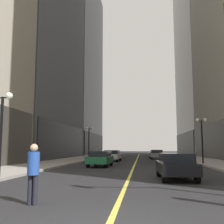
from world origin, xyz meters
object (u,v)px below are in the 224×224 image
(car_silver, at_px, (112,155))
(street_lamp_right_mid, at_px, (202,130))
(street_lamp_left_near, at_px, (2,115))
(car_green, at_px, (100,158))
(street_lamp_left_far, at_px, (89,136))
(car_black, at_px, (176,165))
(car_grey, at_px, (156,154))
(pedestrian_in_blue_hoodie, at_px, (33,169))

(car_silver, bearing_deg, street_lamp_right_mid, -33.59)
(street_lamp_left_near, distance_m, street_lamp_right_mid, 18.75)
(car_green, xyz_separation_m, street_lamp_left_far, (-3.55, 13.14, 2.54))
(street_lamp_right_mid, bearing_deg, street_lamp_left_near, -133.05)
(car_black, bearing_deg, street_lamp_left_near, -172.35)
(car_black, relative_size, street_lamp_left_near, 0.95)
(car_black, relative_size, street_lamp_right_mid, 0.95)
(car_black, bearing_deg, car_silver, 105.72)
(car_green, relative_size, car_grey, 0.98)
(pedestrian_in_blue_hoodie, bearing_deg, car_silver, 91.07)
(car_black, relative_size, pedestrian_in_blue_hoodie, 2.47)
(car_black, distance_m, street_lamp_right_mid, 13.39)
(car_grey, bearing_deg, car_silver, -126.93)
(street_lamp_left_far, bearing_deg, car_black, -68.56)
(car_grey, xyz_separation_m, pedestrian_in_blue_hoodie, (-5.12, -32.94, 0.27))
(street_lamp_left_near, bearing_deg, pedestrian_in_blue_hoodie, -54.45)
(car_green, relative_size, street_lamp_left_far, 0.97)
(car_green, height_order, car_silver, same)
(car_green, distance_m, street_lamp_right_mid, 10.12)
(street_lamp_left_far, bearing_deg, car_grey, 22.00)
(car_black, bearing_deg, car_green, 119.51)
(car_green, height_order, street_lamp_right_mid, street_lamp_right_mid)
(car_grey, bearing_deg, pedestrian_in_blue_hoodie, -98.84)
(pedestrian_in_blue_hoodie, distance_m, street_lamp_left_near, 7.29)
(pedestrian_in_blue_hoodie, bearing_deg, car_grey, 81.16)
(car_black, height_order, street_lamp_left_near, street_lamp_left_near)
(car_silver, relative_size, street_lamp_left_near, 1.02)
(pedestrian_in_blue_hoodie, relative_size, street_lamp_left_far, 0.38)
(street_lamp_left_near, bearing_deg, street_lamp_left_far, 90.00)
(street_lamp_left_near, bearing_deg, car_black, 7.65)
(car_green, height_order, street_lamp_left_far, street_lamp_left_far)
(car_black, xyz_separation_m, car_grey, (0.35, 26.12, 0.00))
(pedestrian_in_blue_hoodie, relative_size, street_lamp_right_mid, 0.38)
(street_lamp_right_mid, bearing_deg, street_lamp_left_far, 142.28)
(car_green, relative_size, car_silver, 0.95)
(street_lamp_left_far, bearing_deg, street_lamp_left_near, -90.00)
(car_black, xyz_separation_m, street_lamp_left_far, (-8.81, 22.42, 2.54))
(car_green, relative_size, pedestrian_in_blue_hoodie, 2.52)
(car_grey, distance_m, street_lamp_left_near, 28.90)
(pedestrian_in_blue_hoodie, distance_m, street_lamp_right_mid, 21.36)
(car_black, bearing_deg, car_grey, 89.24)
(car_green, bearing_deg, car_grey, 71.61)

